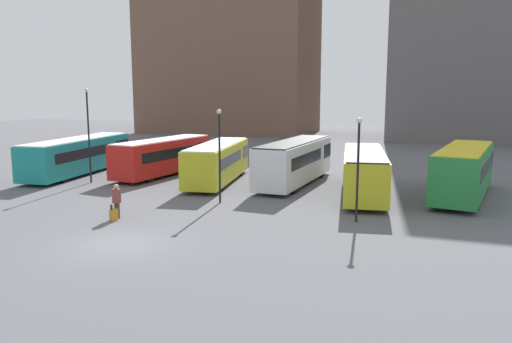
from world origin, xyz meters
TOP-DOWN VIEW (x-y plane):
  - ground_plane at (0.00, 0.00)m, footprint 160.00×160.00m
  - building_block_left at (-19.37, 57.86)m, footprint 26.58×14.85m
  - building_block_right at (17.01, 57.86)m, footprint 21.86×17.94m
  - bus_0 at (-14.15, 14.82)m, footprint 4.22×12.35m
  - bus_1 at (-7.58, 16.69)m, footprint 3.44×10.24m
  - bus_2 at (-2.24, 15.18)m, footprint 4.11×10.40m
  - bus_3 at (3.13, 16.53)m, footprint 2.95×10.70m
  - bus_4 at (8.27, 14.15)m, footprint 4.18×10.93m
  - bus_5 at (14.15, 15.54)m, footprint 4.13×10.55m
  - traveler at (-2.86, 3.86)m, footprint 0.55×0.55m
  - suitcase at (-2.71, 3.36)m, footprint 0.34×0.41m
  - lamp_post_0 at (8.88, 7.28)m, footprint 0.28×0.28m
  - lamp_post_1 at (0.68, 8.95)m, footprint 0.28×0.28m
  - lamp_post_2 at (-10.78, 11.90)m, footprint 0.28×0.28m

SIDE VIEW (x-z plane):
  - ground_plane at x=0.00m, z-range 0.00..0.00m
  - suitcase at x=-2.71m, z-range -0.12..0.72m
  - traveler at x=-2.86m, z-range 0.17..1.95m
  - bus_4 at x=8.27m, z-range 0.13..2.93m
  - bus_2 at x=-2.24m, z-range 0.13..2.94m
  - bus_1 at x=-7.58m, z-range 0.12..2.95m
  - bus_0 at x=-14.15m, z-range 0.13..2.98m
  - bus_3 at x=3.13m, z-range 0.13..3.18m
  - bus_5 at x=14.15m, z-range 0.14..3.26m
  - lamp_post_0 at x=8.88m, z-range 0.49..5.70m
  - lamp_post_1 at x=0.68m, z-range 0.50..5.98m
  - lamp_post_2 at x=-10.78m, z-range 0.52..7.23m
  - building_block_left at x=-19.37m, z-range 0.00..21.34m
  - building_block_right at x=17.01m, z-range 0.00..33.12m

